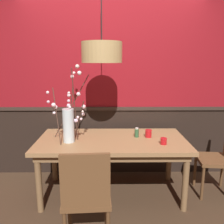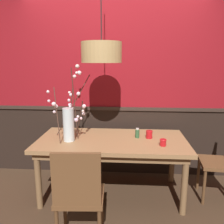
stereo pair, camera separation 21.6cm
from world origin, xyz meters
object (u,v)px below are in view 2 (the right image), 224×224
Objects in this scene: chair_near_side_left at (79,193)px; candle_holder_nearer_center at (163,142)px; dining_table at (112,145)px; vase_with_blossoms at (69,121)px; condiment_bottle at (137,133)px; candle_holder_nearer_edge at (149,134)px; pendant_lamp at (102,52)px; chair_far_side_right at (132,134)px; chair_far_side_left at (101,135)px.

chair_near_side_left is 12.35× the size of candle_holder_nearer_center.
vase_with_blossoms is (-0.50, -0.08, 0.32)m from dining_table.
dining_table is 0.35m from condiment_bottle.
candle_holder_nearer_edge reaches higher than candle_holder_nearer_center.
chair_near_side_left is at bearing -105.01° from dining_table.
candle_holder_nearer_edge is 1.14m from pendant_lamp.
chair_near_side_left reaches higher than candle_holder_nearer_center.
condiment_bottle is at bearing -85.80° from chair_far_side_right.
vase_with_blossoms is at bearing -171.40° from dining_table.
dining_table is 23.62× the size of candle_holder_nearer_center.
candle_holder_nearer_center is at bearing 39.66° from chair_near_side_left.
pendant_lamp is at bearing 4.32° from vase_with_blossoms.
dining_table is 0.48m from candle_holder_nearer_edge.
condiment_bottle is (0.06, -0.78, 0.27)m from chair_far_side_right.
condiment_bottle is at bearing -54.88° from chair_far_side_left.
chair_far_side_right reaches higher than candle_holder_nearer_center.
candle_holder_nearer_edge is at bearing 53.68° from chair_near_side_left.
candle_holder_nearer_center is 0.39m from condiment_bottle.
dining_table is 2.06× the size of chair_far_side_left.
pendant_lamp reaches higher than chair_far_side_right.
chair_near_side_left is (-0.49, -1.73, 0.00)m from chair_far_side_right.
candle_holder_nearer_edge is 0.15m from condiment_bottle.
dining_table is at bearing -106.46° from chair_far_side_right.
pendant_lamp reaches higher than candle_holder_nearer_center.
chair_near_side_left is at bearing -105.73° from chair_far_side_right.
vase_with_blossoms reaches higher than candle_holder_nearer_edge.
pendant_lamp reaches higher than candle_holder_nearer_edge.
pendant_lamp reaches higher than dining_table.
vase_with_blossoms is 9.35× the size of candle_holder_nearer_edge.
chair_near_side_left is at bearing -98.27° from pendant_lamp.
chair_far_side_left reaches higher than dining_table.
chair_near_side_left is 0.95m from vase_with_blossoms.
chair_far_side_right is at bearing 104.47° from candle_holder_nearer_edge.
vase_with_blossoms is at bearing -129.10° from chair_far_side_right.
vase_with_blossoms reaches higher than chair_far_side_left.
chair_far_side_right reaches higher than candle_holder_nearer_edge.
candle_holder_nearer_edge is 0.08× the size of pendant_lamp.
vase_with_blossoms reaches higher than dining_table.
chair_far_side_right is at bearing 73.54° from dining_table.
chair_near_side_left reaches higher than chair_far_side_right.
dining_table is 14.78× the size of condiment_bottle.
vase_with_blossoms is 0.72× the size of pendant_lamp.
chair_far_side_left is 1.00m from condiment_bottle.
chair_far_side_right is 1.80m from chair_near_side_left.
chair_near_side_left is 1.49m from pendant_lamp.
pendant_lamp is (0.12, 0.83, 1.24)m from chair_near_side_left.
chair_far_side_right is 1.00× the size of chair_near_side_left.
dining_table is at bearing 8.60° from vase_with_blossoms.
candle_holder_nearer_edge is (-0.13, 0.26, 0.01)m from candle_holder_nearer_center.
chair_far_side_left is at bearing 131.37° from candle_holder_nearer_edge.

